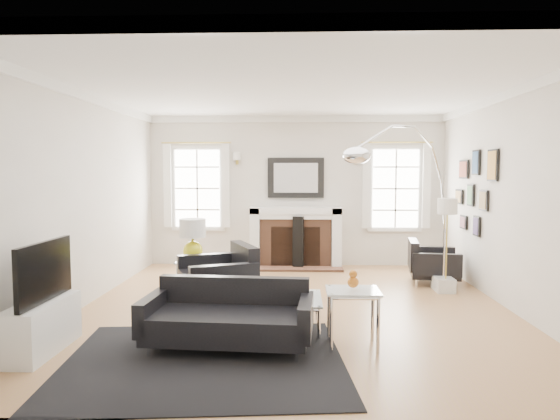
{
  "coord_description": "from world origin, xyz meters",
  "views": [
    {
      "loc": [
        0.06,
        -6.37,
        1.76
      ],
      "look_at": [
        -0.19,
        0.3,
        1.25
      ],
      "focal_mm": 32.0,
      "sensor_mm": 36.0,
      "label": 1
    }
  ],
  "objects_px": {
    "coffee_table": "(286,300)",
    "gourd_lamp": "(193,237)",
    "armchair_right": "(431,264)",
    "sofa": "(229,318)",
    "armchair_left": "(221,278)",
    "fireplace": "(296,238)",
    "arc_floor_lamp": "(405,203)"
  },
  "relations": [
    {
      "from": "coffee_table",
      "to": "gourd_lamp",
      "type": "bearing_deg",
      "value": 132.41
    },
    {
      "from": "armchair_right",
      "to": "sofa",
      "type": "bearing_deg",
      "value": -132.91
    },
    {
      "from": "armchair_left",
      "to": "gourd_lamp",
      "type": "distance_m",
      "value": 0.92
    },
    {
      "from": "armchair_right",
      "to": "coffee_table",
      "type": "distance_m",
      "value": 3.25
    },
    {
      "from": "fireplace",
      "to": "armchair_right",
      "type": "height_order",
      "value": "fireplace"
    },
    {
      "from": "gourd_lamp",
      "to": "fireplace",
      "type": "bearing_deg",
      "value": 55.88
    },
    {
      "from": "sofa",
      "to": "coffee_table",
      "type": "height_order",
      "value": "sofa"
    },
    {
      "from": "coffee_table",
      "to": "fireplace",
      "type": "bearing_deg",
      "value": 88.71
    },
    {
      "from": "gourd_lamp",
      "to": "coffee_table",
      "type": "bearing_deg",
      "value": -47.59
    },
    {
      "from": "fireplace",
      "to": "armchair_left",
      "type": "bearing_deg",
      "value": -109.08
    },
    {
      "from": "fireplace",
      "to": "arc_floor_lamp",
      "type": "xyz_separation_m",
      "value": [
        1.48,
        -2.43,
        0.8
      ]
    },
    {
      "from": "gourd_lamp",
      "to": "arc_floor_lamp",
      "type": "xyz_separation_m",
      "value": [
        2.93,
        -0.28,
        0.5
      ]
    },
    {
      "from": "armchair_left",
      "to": "gourd_lamp",
      "type": "xyz_separation_m",
      "value": [
        -0.5,
        0.61,
        0.47
      ]
    },
    {
      "from": "armchair_right",
      "to": "arc_floor_lamp",
      "type": "height_order",
      "value": "arc_floor_lamp"
    },
    {
      "from": "sofa",
      "to": "arc_floor_lamp",
      "type": "distance_m",
      "value": 3.0
    },
    {
      "from": "sofa",
      "to": "armchair_right",
      "type": "relative_size",
      "value": 1.85
    },
    {
      "from": "sofa",
      "to": "armchair_left",
      "type": "relative_size",
      "value": 1.38
    },
    {
      "from": "sofa",
      "to": "armchair_right",
      "type": "distance_m",
      "value": 4.09
    },
    {
      "from": "arc_floor_lamp",
      "to": "armchair_left",
      "type": "bearing_deg",
      "value": -172.12
    },
    {
      "from": "armchair_right",
      "to": "gourd_lamp",
      "type": "bearing_deg",
      "value": -166.53
    },
    {
      "from": "armchair_left",
      "to": "coffee_table",
      "type": "relative_size",
      "value": 1.57
    },
    {
      "from": "sofa",
      "to": "arc_floor_lamp",
      "type": "xyz_separation_m",
      "value": [
        2.12,
        1.85,
        1.04
      ]
    },
    {
      "from": "arc_floor_lamp",
      "to": "fireplace",
      "type": "bearing_deg",
      "value": 121.35
    },
    {
      "from": "armchair_left",
      "to": "coffee_table",
      "type": "distance_m",
      "value": 1.25
    },
    {
      "from": "fireplace",
      "to": "arc_floor_lamp",
      "type": "height_order",
      "value": "arc_floor_lamp"
    },
    {
      "from": "armchair_right",
      "to": "gourd_lamp",
      "type": "relative_size",
      "value": 1.55
    },
    {
      "from": "armchair_left",
      "to": "arc_floor_lamp",
      "type": "distance_m",
      "value": 2.64
    },
    {
      "from": "armchair_right",
      "to": "coffee_table",
      "type": "xyz_separation_m",
      "value": [
        -2.23,
        -2.37,
        0.01
      ]
    },
    {
      "from": "gourd_lamp",
      "to": "arc_floor_lamp",
      "type": "height_order",
      "value": "arc_floor_lamp"
    },
    {
      "from": "arc_floor_lamp",
      "to": "coffee_table",
      "type": "bearing_deg",
      "value": -141.8
    },
    {
      "from": "armchair_right",
      "to": "gourd_lamp",
      "type": "height_order",
      "value": "gourd_lamp"
    },
    {
      "from": "armchair_right",
      "to": "fireplace",
      "type": "bearing_deg",
      "value": 149.02
    }
  ]
}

